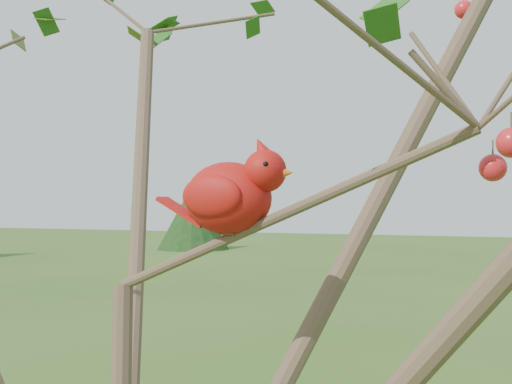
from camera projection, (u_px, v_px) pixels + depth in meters
crabapple_tree at (122, 186)px, 1.10m from camera, size 2.35×2.05×2.95m
cardinal at (233, 194)px, 1.15m from camera, size 0.25×0.13×0.17m
distant_trees at (398, 218)px, 24.43m from camera, size 37.96×15.41×3.09m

